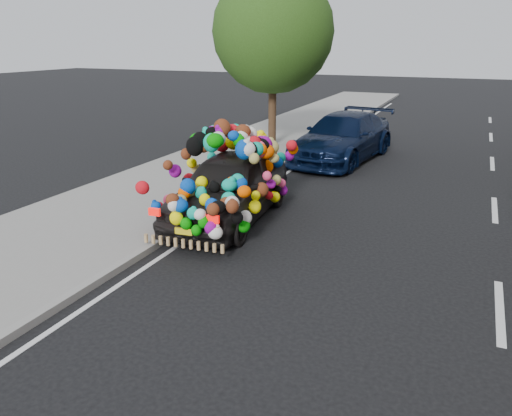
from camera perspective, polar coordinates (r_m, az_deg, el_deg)
The scene contains 7 objects.
ground at distance 8.69m, azimuth 1.70°, elevation -6.89°, with size 100.00×100.00×0.00m, color black.
sidewalk at distance 10.89m, azimuth -19.78°, elevation -2.29°, with size 4.00×60.00×0.12m, color gray.
kerb at distance 9.71m, azimuth -11.30°, elevation -4.01°, with size 0.15×60.00×0.13m, color gray.
lane_markings at distance 8.22m, azimuth 26.10°, elevation -10.50°, with size 6.00×50.00×0.01m, color silver, non-canonical shape.
tree_near_sidewalk at distance 18.08m, azimuth 1.97°, elevation 19.51°, with size 4.20×4.20×6.13m.
plush_art_car at distance 10.75m, azimuth -3.17°, elevation 4.21°, with size 2.40×4.59×2.10m.
navy_sedan at distance 16.63m, azimuth 9.89°, elevation 7.98°, with size 2.09×5.15×1.49m, color black.
Camera 1 is at (2.91, -7.28, 3.74)m, focal length 35.00 mm.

